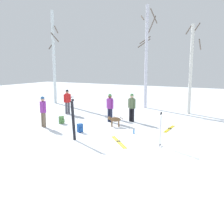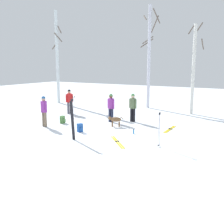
{
  "view_description": "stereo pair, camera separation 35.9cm",
  "coord_description": "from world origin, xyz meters",
  "views": [
    {
      "loc": [
        6.52,
        -9.95,
        3.45
      ],
      "look_at": [
        0.12,
        1.76,
        1.0
      ],
      "focal_mm": 41.88,
      "sensor_mm": 36.0,
      "label": 1
    },
    {
      "loc": [
        6.83,
        -9.77,
        3.45
      ],
      "look_at": [
        0.12,
        1.76,
        1.0
      ],
      "focal_mm": 41.88,
      "sensor_mm": 36.0,
      "label": 2
    }
  ],
  "objects": [
    {
      "name": "ski_poles_0",
      "position": [
        3.2,
        0.39,
        0.79
      ],
      "size": [
        0.07,
        0.21,
        1.49
      ],
      "color": "#B2B2BC",
      "rests_on": "ground_plane"
    },
    {
      "name": "birch_tree_1",
      "position": [
        -1.09,
        9.59,
        4.13
      ],
      "size": [
        1.45,
        1.41,
        7.87
      ],
      "color": "silver",
      "rests_on": "ground_plane"
    },
    {
      "name": "ground_plane",
      "position": [
        0.0,
        0.0,
        0.0
      ],
      "size": [
        60.0,
        60.0,
        0.0
      ],
      "primitive_type": "plane",
      "color": "white"
    },
    {
      "name": "backpack_0",
      "position": [
        -3.3,
        1.82,
        0.21
      ],
      "size": [
        0.31,
        0.29,
        0.44
      ],
      "color": "#4C7F3F",
      "rests_on": "ground_plane"
    },
    {
      "name": "ski_poles_1",
      "position": [
        -3.68,
        3.4,
        0.76
      ],
      "size": [
        0.07,
        0.27,
        1.43
      ],
      "color": "#B2B2BC",
      "rests_on": "ground_plane"
    },
    {
      "name": "water_bottle_0",
      "position": [
        1.38,
        1.75,
        0.12
      ],
      "size": [
        0.07,
        0.07,
        0.25
      ],
      "color": "#1E72BF",
      "rests_on": "ground_plane"
    },
    {
      "name": "dog",
      "position": [
        -0.2,
        2.65,
        0.39
      ],
      "size": [
        0.84,
        0.45,
        0.57
      ],
      "color": "brown",
      "rests_on": "ground_plane"
    },
    {
      "name": "person_1",
      "position": [
        0.1,
        4.29,
        0.98
      ],
      "size": [
        0.51,
        0.34,
        1.72
      ],
      "color": "black",
      "rests_on": "ground_plane"
    },
    {
      "name": "birch_tree_0",
      "position": [
        -9.1,
        8.04,
        4.05
      ],
      "size": [
        0.88,
        0.93,
        7.97
      ],
      "color": "silver",
      "rests_on": "ground_plane"
    },
    {
      "name": "backpack_1",
      "position": [
        -1.18,
        0.71,
        0.21
      ],
      "size": [
        0.34,
        0.32,
        0.44
      ],
      "color": "#1E4C99",
      "rests_on": "ground_plane"
    },
    {
      "name": "person_2",
      "position": [
        -3.62,
        0.67,
        0.98
      ],
      "size": [
        0.51,
        0.34,
        1.72
      ],
      "color": "#72604C",
      "rests_on": "ground_plane"
    },
    {
      "name": "person_0",
      "position": [
        -4.88,
        4.41,
        0.98
      ],
      "size": [
        0.34,
        0.44,
        1.72
      ],
      "color": "#4C4C56",
      "rests_on": "ground_plane"
    },
    {
      "name": "birch_tree_2",
      "position": [
        2.58,
        8.63,
        3.18
      ],
      "size": [
        1.02,
        1.05,
        6.16
      ],
      "color": "silver",
      "rests_on": "ground_plane"
    },
    {
      "name": "ski_pair_planted_0",
      "position": [
        -0.6,
        -0.59,
        0.95
      ],
      "size": [
        0.16,
        0.17,
        1.91
      ],
      "color": "black",
      "rests_on": "ground_plane"
    },
    {
      "name": "person_3",
      "position": [
        -1.01,
        3.58,
        0.98
      ],
      "size": [
        0.51,
        0.34,
        1.72
      ],
      "color": "#1E2338",
      "rests_on": "ground_plane"
    },
    {
      "name": "ski_pair_lying_0",
      "position": [
        1.37,
        0.11,
        0.01
      ],
      "size": [
        1.45,
        1.5,
        0.05
      ],
      "color": "yellow",
      "rests_on": "ground_plane"
    },
    {
      "name": "ski_pair_lying_1",
      "position": [
        2.67,
        3.56,
        0.01
      ],
      "size": [
        0.18,
        1.72,
        0.05
      ],
      "color": "yellow",
      "rests_on": "ground_plane"
    }
  ]
}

